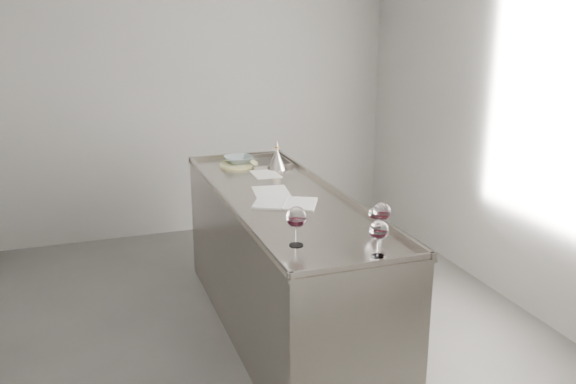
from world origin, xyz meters
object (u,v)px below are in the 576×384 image
object	(u,v)px
notebook	(285,203)
ceramic_bowl	(239,160)
wine_glass_right	(382,212)
wine_glass_left	(296,218)
wine_glass_small	(374,215)
wine_glass_middle	(379,231)
counter	(283,266)
wine_funnel	(277,160)

from	to	relation	value
notebook	ceramic_bowl	world-z (taller)	ceramic_bowl
notebook	wine_glass_right	bearing A→B (deg)	-39.39
wine_glass_left	wine_glass_small	xyz separation A→B (m)	(0.48, 0.08, -0.06)
wine_glass_small	notebook	size ratio (longest dim) A/B	0.28
wine_glass_right	ceramic_bowl	size ratio (longest dim) A/B	0.86
wine_glass_small	ceramic_bowl	size ratio (longest dim) A/B	0.59
wine_glass_left	wine_glass_middle	bearing A→B (deg)	-39.35
wine_glass_right	ceramic_bowl	xyz separation A→B (m)	(-0.32, 1.74, -0.08)
wine_glass_right	notebook	world-z (taller)	wine_glass_right
wine_glass_right	wine_glass_small	distance (m)	0.10
wine_glass_left	wine_glass_small	distance (m)	0.49
counter	notebook	world-z (taller)	counter
wine_glass_middle	notebook	bearing A→B (deg)	99.07
ceramic_bowl	wine_funnel	xyz separation A→B (m)	(0.24, -0.19, 0.02)
wine_glass_left	wine_glass_middle	distance (m)	0.43
counter	ceramic_bowl	world-z (taller)	ceramic_bowl
counter	wine_glass_left	bearing A→B (deg)	-104.13
wine_glass_right	notebook	xyz separation A→B (m)	(-0.30, 0.70, -0.13)
wine_glass_right	wine_glass_small	bearing A→B (deg)	90.00
wine_glass_small	wine_funnel	world-z (taller)	wine_funnel
wine_glass_middle	wine_glass_right	world-z (taller)	wine_glass_middle
wine_glass_small	wine_funnel	bearing A→B (deg)	93.16
wine_glass_left	ceramic_bowl	xyz separation A→B (m)	(0.15, 1.73, -0.10)
wine_glass_right	wine_glass_left	bearing A→B (deg)	178.53
notebook	ceramic_bowl	xyz separation A→B (m)	(-0.02, 1.04, 0.04)
counter	wine_glass_middle	xyz separation A→B (m)	(0.12, -1.08, 0.60)
wine_glass_left	notebook	distance (m)	0.73
wine_glass_small	ceramic_bowl	bearing A→B (deg)	101.15
notebook	wine_funnel	size ratio (longest dim) A/B	2.11
wine_glass_middle	ceramic_bowl	distance (m)	2.00
wine_glass_small	counter	bearing A→B (deg)	110.54
wine_glass_right	wine_glass_small	world-z (taller)	wine_glass_right
counter	wine_glass_right	xyz separation A→B (m)	(0.27, -0.82, 0.60)
wine_glass_middle	notebook	xyz separation A→B (m)	(-0.15, 0.96, -0.13)
wine_glass_middle	wine_funnel	xyz separation A→B (m)	(0.07, 1.80, -0.07)
ceramic_bowl	wine_glass_left	bearing A→B (deg)	-95.11
wine_glass_small	ceramic_bowl	world-z (taller)	wine_glass_small
wine_glass_middle	wine_glass_right	size ratio (longest dim) A/B	1.01
notebook	wine_funnel	distance (m)	0.87
wine_glass_middle	wine_glass_left	bearing A→B (deg)	140.65
wine_funnel	wine_glass_small	bearing A→B (deg)	-86.84
counter	wine_glass_left	distance (m)	1.04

